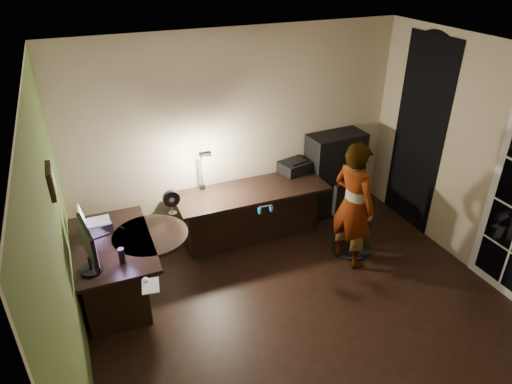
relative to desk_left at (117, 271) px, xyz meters
name	(u,v)px	position (x,y,z in m)	size (l,w,h in m)	color
floor	(306,312)	(1.83, -1.00, -0.39)	(4.50, 4.00, 0.01)	black
ceiling	(323,62)	(1.83, -1.00, 2.32)	(4.50, 4.00, 0.01)	silver
wall_back	(238,134)	(1.83, 1.00, 0.97)	(4.50, 0.01, 2.70)	tan
wall_front	(476,363)	(1.83, -3.01, 0.97)	(4.50, 0.01, 2.70)	tan
wall_left	(61,263)	(-0.42, -1.00, 0.97)	(0.01, 4.00, 2.70)	tan
wall_right	(489,166)	(4.08, -1.00, 0.97)	(0.01, 4.00, 2.70)	tan
green_wall_overlay	(63,262)	(-0.41, -1.00, 0.97)	(0.00, 4.00, 2.70)	#4F662D
arched_doorway	(419,135)	(4.07, 0.15, 0.92)	(0.01, 0.90, 2.60)	black
framed_picture	(51,181)	(-0.39, -0.55, 1.47)	(0.04, 0.30, 0.25)	black
desk_left	(117,271)	(0.00, 0.00, 0.00)	(0.82, 1.33, 0.77)	black
desk_right	(252,214)	(1.83, 0.54, -0.01)	(1.99, 0.70, 0.74)	black
cabinet	(334,173)	(3.21, 0.78, 0.22)	(0.81, 0.41, 1.22)	black
laptop_stand	(98,227)	(-0.10, 0.26, 0.45)	(0.27, 0.22, 0.11)	silver
laptop	(95,214)	(-0.10, 0.26, 0.61)	(0.29, 0.28, 0.20)	silver
monitor	(88,255)	(-0.24, -0.41, 0.58)	(0.11, 0.55, 0.36)	black
mouse	(146,280)	(0.21, -0.78, 0.41)	(0.05, 0.08, 0.03)	silver
phone	(93,228)	(-0.16, 0.34, 0.40)	(0.06, 0.12, 0.01)	black
pen	(120,227)	(0.13, 0.25, 0.40)	(0.01, 0.14, 0.01)	black
speaker	(122,256)	(0.06, -0.40, 0.48)	(0.06, 0.06, 0.16)	black
notepad	(150,286)	(0.24, -0.87, 0.40)	(0.16, 0.22, 0.01)	silver
desk_fan	(172,202)	(0.75, 0.37, 0.51)	(0.20, 0.11, 0.31)	black
headphones	(265,209)	(1.77, -0.02, 0.40)	(0.19, 0.08, 0.09)	#09619B
printer	(295,166)	(2.58, 0.80, 0.45)	(0.40, 0.31, 0.18)	black
desk_lamp	(201,167)	(1.25, 0.83, 0.68)	(0.15, 0.29, 0.64)	black
office_chair	(355,220)	(2.94, -0.22, 0.08)	(0.52, 0.52, 0.93)	black
person	(353,205)	(2.76, -0.39, 0.42)	(0.58, 0.39, 1.62)	#D8A88C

